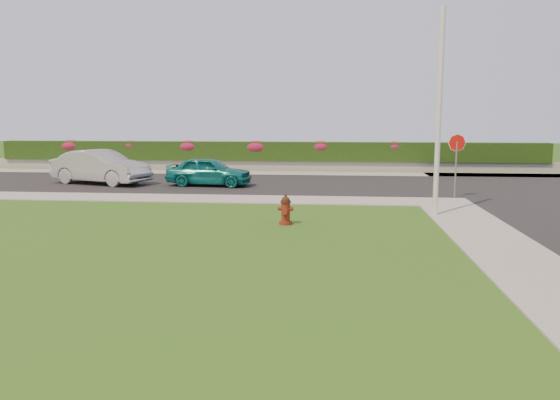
# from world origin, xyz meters

# --- Properties ---
(ground) EXTENTS (120.00, 120.00, 0.00)m
(ground) POSITION_xyz_m (0.00, 0.00, 0.00)
(ground) COLOR black
(ground) RESTS_ON ground
(street_far) EXTENTS (26.00, 8.00, 0.04)m
(street_far) POSITION_xyz_m (-5.00, 14.00, 0.02)
(street_far) COLOR black
(street_far) RESTS_ON ground
(sidewalk_far) EXTENTS (24.00, 2.00, 0.04)m
(sidewalk_far) POSITION_xyz_m (-6.00, 9.00, 0.02)
(sidewalk_far) COLOR gray
(sidewalk_far) RESTS_ON ground
(curb_corner) EXTENTS (2.00, 2.00, 0.04)m
(curb_corner) POSITION_xyz_m (7.00, 9.00, 0.02)
(curb_corner) COLOR gray
(curb_corner) RESTS_ON ground
(sidewalk_beyond) EXTENTS (34.00, 2.00, 0.04)m
(sidewalk_beyond) POSITION_xyz_m (-1.00, 19.00, 0.02)
(sidewalk_beyond) COLOR gray
(sidewalk_beyond) RESTS_ON ground
(retaining_wall) EXTENTS (34.00, 0.40, 0.60)m
(retaining_wall) POSITION_xyz_m (-1.00, 20.50, 0.30)
(retaining_wall) COLOR gray
(retaining_wall) RESTS_ON ground
(hedge) EXTENTS (32.00, 0.90, 1.10)m
(hedge) POSITION_xyz_m (-1.00, 20.60, 1.15)
(hedge) COLOR black
(hedge) RESTS_ON retaining_wall
(fire_hydrant) EXTENTS (0.45, 0.43, 0.88)m
(fire_hydrant) POSITION_xyz_m (1.61, 4.31, 0.42)
(fire_hydrant) COLOR #541A0D
(fire_hydrant) RESTS_ON ground
(sedan_teal) EXTENTS (3.95, 1.88, 1.30)m
(sedan_teal) POSITION_xyz_m (-2.61, 12.85, 0.69)
(sedan_teal) COLOR #0D6A68
(sedan_teal) RESTS_ON street_far
(sedan_silver) EXTENTS (5.04, 3.09, 1.57)m
(sedan_silver) POSITION_xyz_m (-7.79, 13.06, 0.82)
(sedan_silver) COLOR #A3A6AB
(sedan_silver) RESTS_ON street_far
(utility_pole) EXTENTS (0.16, 0.16, 6.41)m
(utility_pole) POSITION_xyz_m (6.20, 6.18, 3.21)
(utility_pole) COLOR silver
(utility_pole) RESTS_ON ground
(stop_sign) EXTENTS (0.68, 0.09, 2.49)m
(stop_sign) POSITION_xyz_m (7.61, 10.00, 1.84)
(stop_sign) COLOR slate
(stop_sign) RESTS_ON ground
(flower_clump_a) EXTENTS (1.42, 0.91, 0.71)m
(flower_clump_a) POSITION_xyz_m (-12.89, 20.50, 1.42)
(flower_clump_a) COLOR #B41E4D
(flower_clump_a) RESTS_ON hedge
(flower_clump_b) EXTENTS (1.16, 0.74, 0.58)m
(flower_clump_b) POSITION_xyz_m (-9.15, 20.50, 1.47)
(flower_clump_b) COLOR #B41E4D
(flower_clump_b) RESTS_ON hedge
(flower_clump_c) EXTENTS (1.42, 0.91, 0.71)m
(flower_clump_c) POSITION_xyz_m (-5.60, 20.50, 1.42)
(flower_clump_c) COLOR #B41E4D
(flower_clump_c) RESTS_ON hedge
(flower_clump_d) EXTENTS (1.48, 0.95, 0.74)m
(flower_clump_d) POSITION_xyz_m (-1.55, 20.50, 1.41)
(flower_clump_d) COLOR #B41E4D
(flower_clump_d) RESTS_ON hedge
(flower_clump_e) EXTENTS (1.34, 0.86, 0.67)m
(flower_clump_e) POSITION_xyz_m (2.21, 20.50, 1.43)
(flower_clump_e) COLOR #B41E4D
(flower_clump_e) RESTS_ON hedge
(flower_clump_f) EXTENTS (1.20, 0.77, 0.60)m
(flower_clump_f) POSITION_xyz_m (6.41, 20.50, 1.46)
(flower_clump_f) COLOR #B41E4D
(flower_clump_f) RESTS_ON hedge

